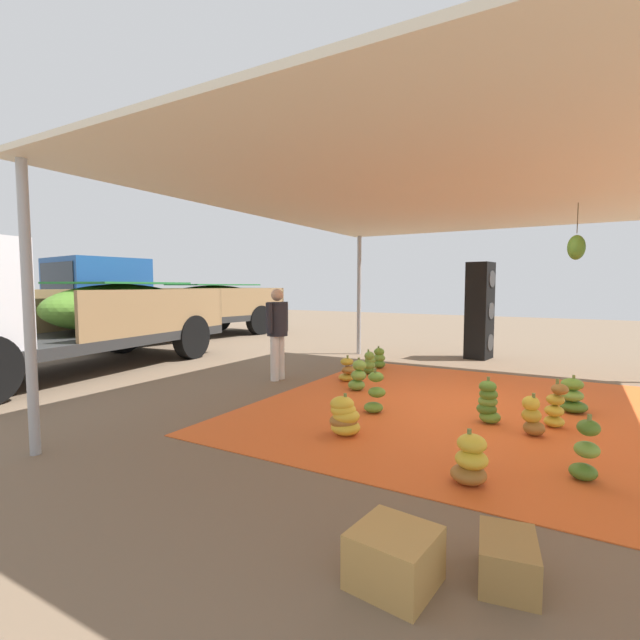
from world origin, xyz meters
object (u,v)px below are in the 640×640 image
object	(u,v)px
banana_bunch_7	(470,461)
crate_0	(394,557)
banana_bunch_8	(586,452)
banana_bunch_6	(379,359)
banana_bunch_1	(347,371)
banana_bunch_5	(532,417)
banana_bunch_11	(488,403)
crate_1	(508,560)
banana_bunch_9	(358,376)
worker_0	(277,327)
speaker_stack	(480,311)
cargo_truck_main	(56,312)
cargo_truck_far	(170,302)
banana_bunch_2	(370,364)
banana_bunch_4	(344,417)
banana_bunch_3	(556,407)
banana_bunch_10	(375,394)
banana_bunch_0	(572,397)

from	to	relation	value
banana_bunch_7	crate_0	bearing A→B (deg)	175.92
banana_bunch_8	banana_bunch_6	bearing A→B (deg)	41.52
banana_bunch_1	banana_bunch_5	size ratio (longest dim) A/B	0.96
banana_bunch_11	crate_1	size ratio (longest dim) A/B	1.30
banana_bunch_9	worker_0	size ratio (longest dim) A/B	0.32
speaker_stack	cargo_truck_main	bearing A→B (deg)	132.46
cargo_truck_far	cargo_truck_main	bearing A→B (deg)	-153.19
banana_bunch_2	cargo_truck_far	bearing A→B (deg)	75.22
banana_bunch_8	cargo_truck_main	world-z (taller)	cargo_truck_main
banana_bunch_1	cargo_truck_far	size ratio (longest dim) A/B	0.06
banana_bunch_9	banana_bunch_1	bearing A→B (deg)	40.26
banana_bunch_6	crate_1	world-z (taller)	banana_bunch_6
cargo_truck_far	crate_1	xyz separation A→B (m)	(-7.05, -10.61, -1.06)
banana_bunch_4	banana_bunch_9	size ratio (longest dim) A/B	0.89
worker_0	banana_bunch_1	bearing A→B (deg)	-67.69
banana_bunch_4	banana_bunch_11	bearing A→B (deg)	-46.49
banana_bunch_6	banana_bunch_8	bearing A→B (deg)	-138.48
banana_bunch_11	crate_0	distance (m)	3.36
banana_bunch_1	cargo_truck_far	distance (m)	8.02
banana_bunch_11	worker_0	world-z (taller)	worker_0
banana_bunch_6	banana_bunch_8	xyz separation A→B (m)	(-4.00, -3.54, 0.05)
banana_bunch_3	banana_bunch_6	world-z (taller)	banana_bunch_3
banana_bunch_7	banana_bunch_11	size ratio (longest dim) A/B	0.81
banana_bunch_1	cargo_truck_main	size ratio (longest dim) A/B	0.07
banana_bunch_3	banana_bunch_11	size ratio (longest dim) A/B	1.02
cargo_truck_main	crate_0	xyz separation A→B (m)	(-2.47, -7.58, -1.04)
banana_bunch_1	banana_bunch_5	xyz separation A→B (m)	(-1.51, -3.05, 0.02)
banana_bunch_3	worker_0	size ratio (longest dim) A/B	0.36
banana_bunch_2	speaker_stack	size ratio (longest dim) A/B	0.21
worker_0	banana_bunch_3	bearing A→B (deg)	-97.80
banana_bunch_2	banana_bunch_6	distance (m)	0.70
banana_bunch_4	crate_0	world-z (taller)	banana_bunch_4
banana_bunch_2	banana_bunch_5	distance (m)	3.72
banana_bunch_2	banana_bunch_8	distance (m)	4.77
banana_bunch_7	banana_bunch_9	bearing A→B (deg)	40.96
banana_bunch_2	banana_bunch_4	xyz separation A→B (m)	(-3.29, -1.12, -0.00)
banana_bunch_1	banana_bunch_10	size ratio (longest dim) A/B	0.79
banana_bunch_1	banana_bunch_9	xyz separation A→B (m)	(-0.54, -0.45, 0.04)
banana_bunch_7	worker_0	world-z (taller)	worker_0
banana_bunch_6	worker_0	bearing A→B (deg)	149.05
banana_bunch_0	banana_bunch_4	xyz separation A→B (m)	(-2.28, 2.21, -0.01)
banana_bunch_0	banana_bunch_8	world-z (taller)	banana_bunch_8
banana_bunch_6	speaker_stack	bearing A→B (deg)	-32.95
worker_0	banana_bunch_4	bearing A→B (deg)	-131.04
banana_bunch_9	crate_1	size ratio (longest dim) A/B	1.20
banana_bunch_9	banana_bunch_11	size ratio (longest dim) A/B	0.92
crate_1	banana_bunch_11	bearing A→B (deg)	11.24
banana_bunch_10	banana_bunch_11	xyz separation A→B (m)	(0.26, -1.37, 0.00)
banana_bunch_0	speaker_stack	world-z (taller)	speaker_stack
cargo_truck_main	banana_bunch_0	bearing A→B (deg)	-77.17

